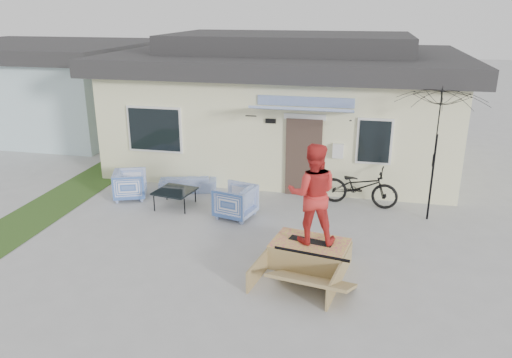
% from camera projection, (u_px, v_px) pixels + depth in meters
% --- Properties ---
extents(ground, '(90.00, 90.00, 0.00)m').
position_uv_depth(ground, '(221.00, 271.00, 9.64)').
color(ground, '#A1A1A1').
rests_on(ground, ground).
extents(grass_strip, '(1.40, 8.00, 0.01)m').
position_uv_depth(grass_strip, '(46.00, 209.00, 12.55)').
color(grass_strip, '#2A481B').
rests_on(grass_strip, ground).
extents(house, '(10.80, 8.49, 4.10)m').
position_uv_depth(house, '(288.00, 100.00, 16.37)').
color(house, beige).
rests_on(house, ground).
extents(neighbor_house, '(8.60, 7.60, 3.50)m').
position_uv_depth(neighbor_house, '(43.00, 85.00, 20.43)').
color(neighbor_house, silver).
rests_on(neighbor_house, ground).
extents(loveseat, '(1.63, 0.87, 0.61)m').
position_uv_depth(loveseat, '(188.00, 180.00, 13.76)').
color(loveseat, '#3058AC').
rests_on(loveseat, ground).
extents(armchair_left, '(1.00, 1.03, 0.84)m').
position_uv_depth(armchair_left, '(130.00, 183.00, 13.17)').
color(armchair_left, '#3058AC').
rests_on(armchair_left, ground).
extents(armchair_right, '(0.98, 1.02, 0.88)m').
position_uv_depth(armchair_right, '(235.00, 200.00, 11.99)').
color(armchair_right, '#3058AC').
rests_on(armchair_right, ground).
extents(coffee_table, '(1.04, 1.04, 0.44)m').
position_uv_depth(coffee_table, '(175.00, 198.00, 12.67)').
color(coffee_table, black).
rests_on(coffee_table, ground).
extents(bicycle, '(2.03, 0.95, 1.25)m').
position_uv_depth(bicycle, '(360.00, 182.00, 12.63)').
color(bicycle, black).
rests_on(bicycle, ground).
extents(patio_umbrella, '(2.09, 1.92, 2.20)m').
position_uv_depth(patio_umbrella, '(435.00, 149.00, 11.42)').
color(patio_umbrella, black).
rests_on(patio_umbrella, ground).
extents(skate_ramp, '(1.76, 2.15, 0.48)m').
position_uv_depth(skate_ramp, '(310.00, 254.00, 9.79)').
color(skate_ramp, olive).
rests_on(skate_ramp, ground).
extents(skateboard, '(0.89, 0.41, 0.05)m').
position_uv_depth(skateboard, '(311.00, 240.00, 9.74)').
color(skateboard, black).
rests_on(skateboard, skate_ramp).
extents(skater, '(1.05, 0.87, 1.97)m').
position_uv_depth(skater, '(313.00, 192.00, 9.41)').
color(skater, red).
rests_on(skater, skateboard).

